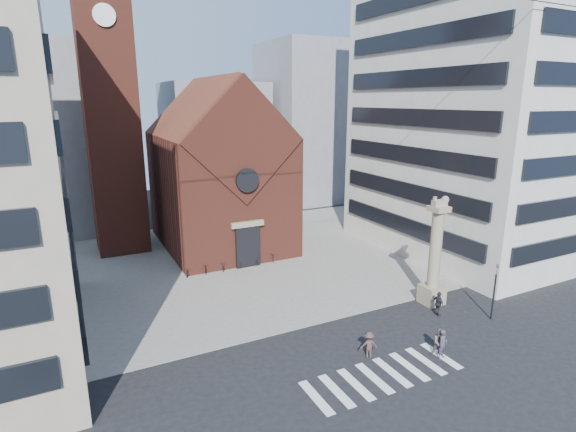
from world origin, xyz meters
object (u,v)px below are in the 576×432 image
object	(u,v)px
lion_column	(434,262)
pedestrian_0	(443,344)
traffic_light	(494,290)
pedestrian_2	(438,304)
pedestrian_1	(440,342)
scooter_0	(188,271)

from	to	relation	value
lion_column	pedestrian_0	xyz separation A→B (m)	(-5.07, -6.20, -2.49)
traffic_light	pedestrian_2	size ratio (longest dim) A/B	2.29
pedestrian_2	pedestrian_0	bearing A→B (deg)	142.26
lion_column	pedestrian_2	bearing A→B (deg)	-121.12
traffic_light	pedestrian_1	xyz separation A→B (m)	(-6.99, -1.86, -1.37)
scooter_0	pedestrian_0	bearing A→B (deg)	-41.06
traffic_light	scooter_0	size ratio (longest dim) A/B	2.61
lion_column	pedestrian_2	world-z (taller)	lion_column
traffic_light	pedestrian_1	distance (m)	7.36
pedestrian_0	pedestrian_1	world-z (taller)	pedestrian_0
traffic_light	lion_column	bearing A→B (deg)	116.46
pedestrian_1	pedestrian_2	world-z (taller)	pedestrian_2
pedestrian_2	scooter_0	xyz separation A→B (m)	(-14.71, 15.95, -0.46)
traffic_light	scooter_0	world-z (taller)	traffic_light
lion_column	pedestrian_1	bearing A→B (deg)	-130.48
pedestrian_0	pedestrian_2	bearing A→B (deg)	35.06
pedestrian_0	traffic_light	bearing A→B (deg)	4.55
pedestrian_0	scooter_0	bearing A→B (deg)	105.11
pedestrian_1	pedestrian_2	xyz separation A→B (m)	(3.91, 4.05, 0.02)
lion_column	scooter_0	size ratio (longest dim) A/B	5.27
pedestrian_1	pedestrian_2	distance (m)	5.62
traffic_light	pedestrian_0	distance (m)	7.51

